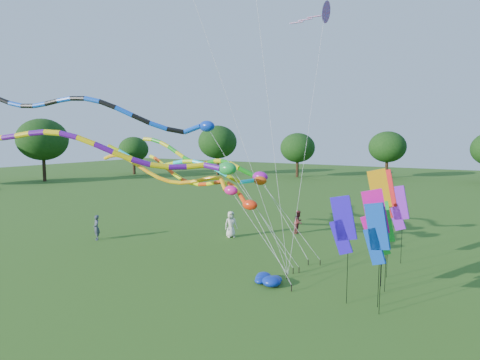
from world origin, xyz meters
The scene contains 20 objects.
ground centered at (0.00, 0.00, 0.00)m, with size 160.00×160.00×0.00m, color #265115.
tree_ring centered at (-2.45, 2.95, 5.51)m, with size 115.87×118.08×9.50m.
tube_kite_red centered at (-3.23, 5.58, 4.13)m, with size 12.47×4.70×6.14m.
tube_kite_orange centered at (-4.32, 4.34, 4.64)m, with size 12.44×1.17×6.34m.
tube_kite_purple centered at (-5.09, 1.71, 5.97)m, with size 14.96×6.70×7.83m.
tube_kite_blue centered at (-5.95, 1.60, 8.01)m, with size 15.23×5.66×9.64m.
tube_kite_cyan centered at (-3.91, 5.44, 5.02)m, with size 13.00×2.52×6.83m.
tube_kite_green centered at (-4.92, 8.32, 5.22)m, with size 14.38×3.22×7.37m.
delta_kite_high_c centered at (1.59, 11.03, 14.30)m, with size 3.17×7.71×15.71m.
banner_pole_violet centered at (6.47, 9.58, 3.02)m, with size 1.15×0.30×4.28m.
banner_pole_green centered at (6.52, 4.91, 2.83)m, with size 1.16×0.24×4.09m.
banner_pole_orange centered at (6.26, 5.43, 4.19)m, with size 1.11×0.51×5.47m.
banner_pole_magenta_b centered at (6.62, 3.02, 3.59)m, with size 1.12×0.45×4.86m.
banner_pole_blue_a centered at (5.41, 2.82, 3.27)m, with size 1.16×0.08×4.53m.
banner_pole_red centered at (6.23, 6.90, 4.05)m, with size 1.16×0.18×5.33m.
banner_pole_blue_b centered at (6.80, 2.54, 3.15)m, with size 1.13×0.44×4.41m.
blue_nylon_heap centered at (1.84, 2.97, 0.21)m, with size 1.23×1.42×0.48m.
person_a centered at (-4.25, 9.66, 0.89)m, with size 0.87×0.57×1.79m, color silver.
person_b centered at (-11.57, 4.48, 0.83)m, with size 0.61×0.40×1.67m, color #394050.
person_c centered at (-0.68, 13.01, 0.82)m, with size 0.80×0.62×1.65m, color maroon.
Camera 1 is at (9.99, -13.12, 6.90)m, focal length 30.00 mm.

